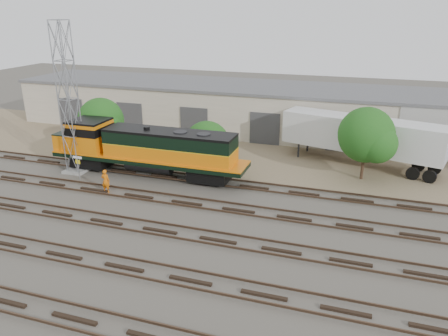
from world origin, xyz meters
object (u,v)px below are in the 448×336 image
(locomotive, at_px, (145,148))
(worker, at_px, (106,181))
(signal_tower, at_px, (69,102))
(semi_trailer, at_px, (365,136))

(locomotive, bearing_deg, worker, -104.34)
(locomotive, relative_size, signal_tower, 1.37)
(locomotive, xyz_separation_m, signal_tower, (-6.21, -1.24, 3.83))
(semi_trailer, bearing_deg, locomotive, -139.67)
(semi_trailer, bearing_deg, signal_tower, -143.02)
(locomotive, distance_m, semi_trailer, 19.65)
(signal_tower, relative_size, semi_trailer, 0.87)
(locomotive, bearing_deg, semi_trailer, 25.07)
(worker, bearing_deg, signal_tower, -34.89)
(worker, distance_m, semi_trailer, 22.94)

